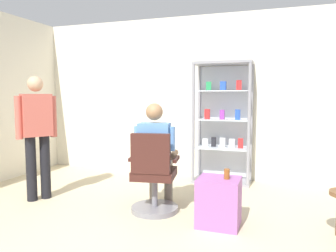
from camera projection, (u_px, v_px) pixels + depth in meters
The scene contains 7 objects.
back_wall at pixel (202, 97), 5.51m from camera, with size 6.00×0.10×2.70m, color silver.
display_cabinet_main at pixel (223, 122), 5.20m from camera, with size 0.90×0.45×1.90m.
office_chair at pixel (154, 180), 3.81m from camera, with size 0.60×0.56×0.96m.
seated_shopkeeper at pixel (156, 151), 3.94m from camera, with size 0.53×0.60×1.29m.
storage_crate at pixel (219, 202), 3.45m from camera, with size 0.44×0.38×0.51m, color #9E599E.
tea_glass at pixel (227, 174), 3.39m from camera, with size 0.06×0.06×0.11m, color brown.
standing_customer at pixel (37, 130), 4.27m from camera, with size 0.38×0.45×1.63m.
Camera 1 is at (1.26, -2.42, 1.38)m, focal length 34.88 mm.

